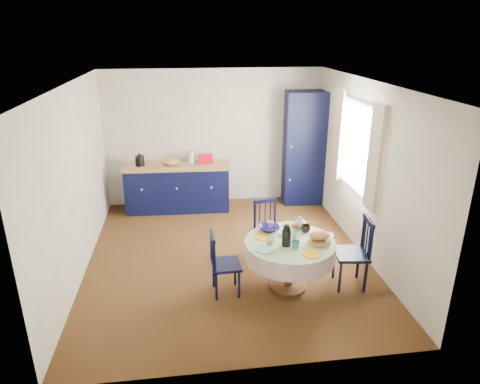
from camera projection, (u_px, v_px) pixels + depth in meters
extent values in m
plane|color=black|center=(228.00, 256.00, 6.31)|extent=(4.50, 4.50, 0.00)
plane|color=white|center=(226.00, 83.00, 5.42)|extent=(4.50, 4.50, 0.00)
cube|color=white|center=(214.00, 138.00, 7.95)|extent=(4.00, 0.02, 2.50)
cube|color=white|center=(75.00, 183.00, 5.62)|extent=(0.02, 4.50, 2.50)
cube|color=white|center=(366.00, 170.00, 6.11)|extent=(0.02, 4.50, 2.50)
plane|color=white|center=(359.00, 148.00, 6.30)|extent=(0.00, 1.20, 1.20)
cube|color=white|center=(375.00, 158.00, 5.62)|extent=(0.05, 0.34, 1.45)
cube|color=white|center=(338.00, 134.00, 6.92)|extent=(0.05, 0.34, 1.45)
cube|color=black|center=(178.00, 188.00, 7.84)|extent=(1.87, 0.63, 0.81)
cube|color=#AA804E|center=(177.00, 166.00, 7.68)|extent=(1.93, 0.68, 0.04)
cube|color=#A90816|center=(205.00, 159.00, 7.75)|extent=(0.27, 0.15, 0.16)
cube|color=#AA804E|center=(171.00, 166.00, 7.60)|extent=(0.35, 0.25, 0.02)
ellipsoid|color=#C67F4D|center=(170.00, 162.00, 7.57)|extent=(0.31, 0.20, 0.13)
cylinder|color=silver|center=(191.00, 158.00, 7.74)|extent=(0.12, 0.12, 0.22)
cube|color=black|center=(304.00, 148.00, 7.99)|extent=(0.78, 0.58, 2.11)
cylinder|color=white|center=(293.00, 147.00, 7.67)|extent=(0.04, 0.02, 0.04)
cylinder|color=white|center=(291.00, 180.00, 7.89)|extent=(0.04, 0.02, 0.04)
cylinder|color=#532A17|center=(288.00, 287.00, 5.53)|extent=(0.46, 0.46, 0.05)
cylinder|color=#532A17|center=(289.00, 266.00, 5.41)|extent=(0.10, 0.10, 0.61)
cylinder|color=#532A17|center=(290.00, 243.00, 5.30)|extent=(1.07, 1.07, 0.03)
cylinder|color=white|center=(290.00, 250.00, 5.34)|extent=(1.13, 1.13, 0.22)
cylinder|color=silver|center=(290.00, 242.00, 5.29)|extent=(1.13, 1.13, 0.01)
cylinder|color=#8FBBBF|center=(265.00, 249.00, 5.09)|extent=(0.22, 0.22, 0.01)
cylinder|color=#E9A00E|center=(312.00, 254.00, 4.98)|extent=(0.22, 0.22, 0.01)
cylinder|color=navy|center=(325.00, 235.00, 5.45)|extent=(0.22, 0.22, 0.01)
cylinder|color=#6EA664|center=(289.00, 225.00, 5.73)|extent=(0.22, 0.22, 0.01)
cylinder|color=#E9A00E|center=(263.00, 237.00, 5.40)|extent=(0.22, 0.22, 0.01)
cylinder|color=#A78443|center=(319.00, 241.00, 5.24)|extent=(0.28, 0.28, 0.05)
ellipsoid|color=#C67F4D|center=(320.00, 235.00, 5.21)|extent=(0.26, 0.16, 0.11)
cube|color=silver|center=(282.00, 235.00, 5.42)|extent=(0.10, 0.07, 0.04)
cylinder|color=black|center=(239.00, 285.00, 5.27)|extent=(0.03, 0.03, 0.38)
cylinder|color=black|center=(235.00, 272.00, 5.55)|extent=(0.03, 0.03, 0.38)
cylinder|color=black|center=(216.00, 287.00, 5.23)|extent=(0.03, 0.03, 0.38)
cylinder|color=black|center=(213.00, 274.00, 5.50)|extent=(0.03, 0.03, 0.38)
cube|color=black|center=(226.00, 265.00, 5.31)|extent=(0.37, 0.39, 0.04)
cylinder|color=black|center=(214.00, 257.00, 5.07)|extent=(0.03, 0.03, 0.43)
cylinder|color=black|center=(211.00, 245.00, 5.35)|extent=(0.03, 0.03, 0.43)
cube|color=black|center=(212.00, 236.00, 5.14)|extent=(0.05, 0.34, 0.05)
cylinder|color=black|center=(214.00, 255.00, 5.14)|extent=(0.02, 0.02, 0.35)
cylinder|color=black|center=(213.00, 252.00, 5.22)|extent=(0.02, 0.02, 0.35)
cylinder|color=black|center=(212.00, 249.00, 5.29)|extent=(0.02, 0.02, 0.35)
cylinder|color=black|center=(263.00, 253.00, 6.01)|extent=(0.03, 0.03, 0.40)
cylinder|color=black|center=(283.00, 249.00, 6.11)|extent=(0.03, 0.03, 0.40)
cylinder|color=black|center=(255.00, 243.00, 6.27)|extent=(0.03, 0.03, 0.40)
cylinder|color=black|center=(275.00, 240.00, 6.37)|extent=(0.03, 0.03, 0.40)
cube|color=black|center=(269.00, 233.00, 6.11)|extent=(0.46, 0.44, 0.04)
cylinder|color=black|center=(255.00, 215.00, 6.13)|extent=(0.03, 0.03, 0.45)
cylinder|color=black|center=(275.00, 212.00, 6.23)|extent=(0.03, 0.03, 0.45)
cube|color=black|center=(265.00, 201.00, 6.10)|extent=(0.35, 0.11, 0.06)
cylinder|color=black|center=(260.00, 216.00, 6.16)|extent=(0.02, 0.02, 0.37)
cylinder|color=black|center=(265.00, 215.00, 6.18)|extent=(0.02, 0.02, 0.37)
cylinder|color=black|center=(270.00, 214.00, 6.21)|extent=(0.02, 0.02, 0.37)
cylinder|color=black|center=(334.00, 263.00, 5.70)|extent=(0.04, 0.04, 0.43)
cylinder|color=black|center=(340.00, 277.00, 5.38)|extent=(0.04, 0.04, 0.43)
cylinder|color=black|center=(358.00, 263.00, 5.70)|extent=(0.04, 0.04, 0.43)
cylinder|color=black|center=(365.00, 277.00, 5.38)|extent=(0.04, 0.04, 0.43)
cube|color=black|center=(351.00, 254.00, 5.45)|extent=(0.45, 0.47, 0.04)
cylinder|color=black|center=(363.00, 231.00, 5.53)|extent=(0.04, 0.04, 0.48)
cylinder|color=black|center=(371.00, 243.00, 5.21)|extent=(0.04, 0.04, 0.48)
cube|color=black|center=(369.00, 221.00, 5.29)|extent=(0.08, 0.39, 0.06)
cylinder|color=black|center=(365.00, 235.00, 5.46)|extent=(0.02, 0.02, 0.40)
cylinder|color=black|center=(367.00, 238.00, 5.38)|extent=(0.02, 0.02, 0.40)
cylinder|color=black|center=(369.00, 242.00, 5.29)|extent=(0.02, 0.02, 0.40)
imported|color=silver|center=(270.00, 241.00, 5.21)|extent=(0.11, 0.11, 0.09)
imported|color=#286D64|center=(296.00, 245.00, 5.11)|extent=(0.10, 0.10, 0.09)
imported|color=black|center=(306.00, 229.00, 5.52)|extent=(0.12, 0.12, 0.09)
imported|color=silver|center=(270.00, 225.00, 5.64)|extent=(0.09, 0.09, 0.09)
imported|color=navy|center=(269.00, 228.00, 5.57)|extent=(0.27, 0.27, 0.07)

